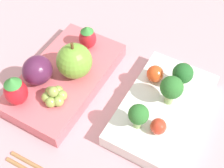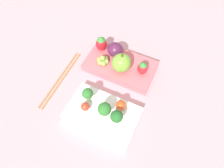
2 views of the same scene
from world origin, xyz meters
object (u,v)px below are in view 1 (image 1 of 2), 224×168
at_px(apple, 74,61).
at_px(cherry_tomato_0, 155,74).
at_px(broccoli_floret_2, 172,88).
at_px(strawberry_1, 15,91).
at_px(bento_box_savoury, 163,109).
at_px(grape_cluster, 54,96).
at_px(broccoli_floret_0, 138,115).
at_px(strawberry_0, 88,37).
at_px(broccoli_floret_1, 183,74).
at_px(bento_box_fruit, 65,78).
at_px(plum, 37,70).
at_px(cherry_tomato_1, 158,126).

bearing_deg(apple, cherry_tomato_0, 105.82).
xyz_separation_m(broccoli_floret_2, strawberry_1, (0.08, -0.20, -0.01)).
distance_m(bento_box_savoury, grape_cluster, 0.16).
bearing_deg(grape_cluster, broccoli_floret_0, 91.62).
bearing_deg(strawberry_0, bento_box_savoury, 66.08).
height_order(broccoli_floret_1, broccoli_floret_2, broccoli_floret_2).
distance_m(bento_box_fruit, grape_cluster, 0.06).
height_order(bento_box_fruit, strawberry_1, strawberry_1).
bearing_deg(broccoli_floret_0, plum, -97.50).
xyz_separation_m(broccoli_floret_0, apple, (-0.05, -0.12, 0.00)).
height_order(apple, grape_cluster, apple).
bearing_deg(bento_box_fruit, strawberry_1, -27.32).
xyz_separation_m(bento_box_savoury, broccoli_floret_0, (0.05, -0.02, 0.04)).
relative_size(bento_box_savoury, cherry_tomato_1, 8.77).
xyz_separation_m(cherry_tomato_0, grape_cluster, (0.09, -0.12, -0.00)).
height_order(broccoli_floret_0, cherry_tomato_0, broccoli_floret_0).
distance_m(bento_box_fruit, plum, 0.05).
bearing_deg(strawberry_1, broccoli_floret_2, 111.46).
bearing_deg(grape_cluster, cherry_tomato_1, 92.35).
distance_m(broccoli_floret_2, strawberry_1, 0.22).
height_order(cherry_tomato_0, strawberry_0, strawberry_0).
bearing_deg(strawberry_0, broccoli_floret_0, 47.78).
relative_size(broccoli_floret_1, cherry_tomato_1, 2.08).
xyz_separation_m(apple, strawberry_0, (-0.06, -0.01, -0.01)).
bearing_deg(strawberry_1, cherry_tomato_1, 97.67).
distance_m(broccoli_floret_2, strawberry_0, 0.17).
distance_m(strawberry_0, plum, 0.10).
xyz_separation_m(broccoli_floret_2, cherry_tomato_1, (0.05, -0.00, -0.02)).
distance_m(bento_box_fruit, cherry_tomato_0, 0.14).
relative_size(bento_box_savoury, broccoli_floret_2, 3.90).
bearing_deg(apple, broccoli_floret_1, 102.20).
bearing_deg(broccoli_floret_1, apple, -77.80).
height_order(bento_box_savoury, grape_cluster, grape_cluster).
bearing_deg(cherry_tomato_1, broccoli_floret_0, -84.43).
xyz_separation_m(bento_box_fruit, broccoli_floret_0, (0.05, 0.14, 0.04)).
bearing_deg(bento_box_savoury, strawberry_0, -113.92).
bearing_deg(strawberry_0, bento_box_fruit, -9.71).
bearing_deg(broccoli_floret_1, cherry_tomato_0, -89.11).
bearing_deg(apple, bento_box_fruit, -65.99).
distance_m(broccoli_floret_0, strawberry_1, 0.18).
height_order(broccoli_floret_2, plum, broccoli_floret_2).
xyz_separation_m(bento_box_fruit, broccoli_floret_1, (-0.04, 0.17, 0.04)).
bearing_deg(cherry_tomato_1, cherry_tomato_0, -160.46).
relative_size(bento_box_fruit, broccoli_floret_2, 4.33).
bearing_deg(bento_box_savoury, cherry_tomato_1, 4.39).
xyz_separation_m(bento_box_fruit, grape_cluster, (0.05, 0.01, 0.02)).
xyz_separation_m(bento_box_fruit, cherry_tomato_0, (-0.04, 0.13, 0.02)).
relative_size(bento_box_savoury, plum, 4.08).
bearing_deg(broccoli_floret_1, bento_box_fruit, -76.58).
distance_m(bento_box_savoury, cherry_tomato_1, 0.05).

